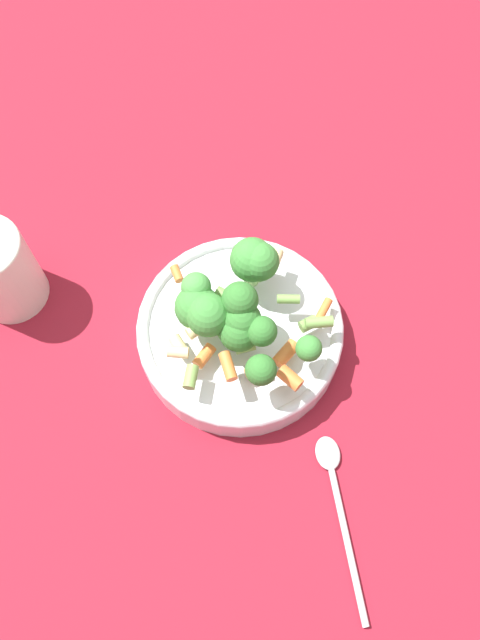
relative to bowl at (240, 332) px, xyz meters
name	(u,v)px	position (x,y,z in m)	size (l,w,h in m)	color
ground_plane	(240,340)	(0.00, 0.00, -0.02)	(3.00, 3.00, 0.00)	maroon
bowl	(240,332)	(0.00, 0.00, 0.00)	(0.23, 0.23, 0.04)	silver
pasta_salad	(235,306)	(0.00, 0.01, 0.06)	(0.18, 0.19, 0.08)	#8CB766
spoon	(336,492)	(-0.12, -0.16, -0.02)	(0.17, 0.11, 0.01)	silver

